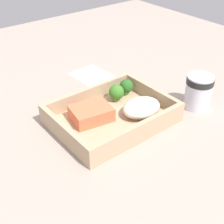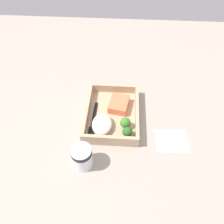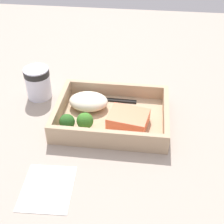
% 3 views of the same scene
% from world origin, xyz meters
% --- Properties ---
extents(ground_plane, '(1.60, 1.60, 0.02)m').
position_xyz_m(ground_plane, '(0.00, 0.00, -0.01)').
color(ground_plane, '#9F9183').
extents(takeout_tray, '(0.27, 0.20, 0.01)m').
position_xyz_m(takeout_tray, '(0.00, 0.00, 0.01)').
color(takeout_tray, tan).
rests_on(takeout_tray, ground_plane).
extents(tray_rim, '(0.27, 0.20, 0.04)m').
position_xyz_m(tray_rim, '(0.00, 0.00, 0.03)').
color(tray_rim, tan).
rests_on(tray_rim, takeout_tray).
extents(salmon_fillet, '(0.10, 0.09, 0.03)m').
position_xyz_m(salmon_fillet, '(-0.04, 0.02, 0.03)').
color(salmon_fillet, '#F36F48').
rests_on(salmon_fillet, takeout_tray).
extents(mashed_potatoes, '(0.10, 0.07, 0.04)m').
position_xyz_m(mashed_potatoes, '(0.06, -0.03, 0.03)').
color(mashed_potatoes, beige).
rests_on(mashed_potatoes, takeout_tray).
extents(broccoli_floret_1, '(0.04, 0.04, 0.04)m').
position_xyz_m(broccoli_floret_1, '(0.10, 0.06, 0.04)').
color(broccoli_floret_1, '#7DAF5E').
rests_on(broccoli_floret_1, takeout_tray).
extents(broccoli_floret_2, '(0.04, 0.04, 0.04)m').
position_xyz_m(broccoli_floret_2, '(0.06, 0.05, 0.04)').
color(broccoli_floret_2, '#75A059').
rests_on(broccoli_floret_2, takeout_tray).
extents(fork, '(0.16, 0.02, 0.00)m').
position_xyz_m(fork, '(0.03, -0.07, 0.01)').
color(fork, black).
rests_on(fork, takeout_tray).
extents(paper_cup, '(0.07, 0.07, 0.09)m').
position_xyz_m(paper_cup, '(0.21, -0.08, 0.05)').
color(paper_cup, white).
rests_on(paper_cup, ground_plane).
extents(receipt_slip, '(0.10, 0.12, 0.00)m').
position_xyz_m(receipt_slip, '(0.10, 0.22, 0.00)').
color(receipt_slip, white).
rests_on(receipt_slip, ground_plane).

